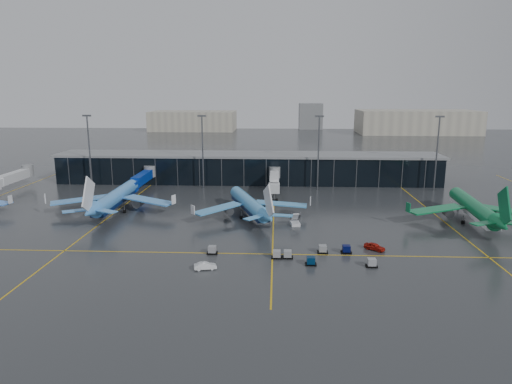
{
  "coord_description": "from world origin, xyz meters",
  "views": [
    {
      "loc": [
        10.68,
        -106.3,
        34.13
      ],
      "look_at": [
        5.0,
        18.0,
        6.0
      ],
      "focal_mm": 32.0,
      "sensor_mm": 36.0,
      "label": 1
    }
  ],
  "objects_px": {
    "airliner_klm_near": "(249,196)",
    "service_van_white": "(205,266)",
    "service_van_red": "(375,247)",
    "airliner_arkefly": "(115,189)",
    "mobile_airstair": "(295,222)",
    "baggage_carts": "(303,255)",
    "airliner_aer_lingus": "(474,198)"
  },
  "relations": [
    {
      "from": "airliner_klm_near",
      "to": "mobile_airstair",
      "type": "height_order",
      "value": "airliner_klm_near"
    },
    {
      "from": "airliner_arkefly",
      "to": "airliner_aer_lingus",
      "type": "distance_m",
      "value": 97.38
    },
    {
      "from": "mobile_airstair",
      "to": "service_van_white",
      "type": "distance_m",
      "value": 35.52
    },
    {
      "from": "mobile_airstair",
      "to": "service_van_white",
      "type": "relative_size",
      "value": 0.8
    },
    {
      "from": "airliner_arkefly",
      "to": "airliner_klm_near",
      "type": "relative_size",
      "value": 1.1
    },
    {
      "from": "airliner_arkefly",
      "to": "mobile_airstair",
      "type": "height_order",
      "value": "airliner_arkefly"
    },
    {
      "from": "airliner_klm_near",
      "to": "service_van_red",
      "type": "relative_size",
      "value": 8.34
    },
    {
      "from": "airliner_arkefly",
      "to": "service_van_white",
      "type": "bearing_deg",
      "value": -53.46
    },
    {
      "from": "airliner_klm_near",
      "to": "service_van_white",
      "type": "bearing_deg",
      "value": -118.32
    },
    {
      "from": "service_van_red",
      "to": "baggage_carts",
      "type": "bearing_deg",
      "value": 148.74
    },
    {
      "from": "service_van_white",
      "to": "service_van_red",
      "type": "bearing_deg",
      "value": -83.8
    },
    {
      "from": "airliner_aer_lingus",
      "to": "service_van_white",
      "type": "xyz_separation_m",
      "value": [
        -65.07,
        -35.22,
        -5.71
      ]
    },
    {
      "from": "airliner_arkefly",
      "to": "mobile_airstair",
      "type": "relative_size",
      "value": 12.21
    },
    {
      "from": "airliner_klm_near",
      "to": "service_van_red",
      "type": "height_order",
      "value": "airliner_klm_near"
    },
    {
      "from": "airliner_aer_lingus",
      "to": "airliner_klm_near",
      "type": "bearing_deg",
      "value": -177.84
    },
    {
      "from": "service_van_white",
      "to": "airliner_arkefly",
      "type": "bearing_deg",
      "value": 23.96
    },
    {
      "from": "baggage_carts",
      "to": "airliner_arkefly",
      "type": "bearing_deg",
      "value": 145.67
    },
    {
      "from": "airliner_klm_near",
      "to": "mobile_airstair",
      "type": "bearing_deg",
      "value": -50.92
    },
    {
      "from": "baggage_carts",
      "to": "service_van_red",
      "type": "distance_m",
      "value": 16.66
    },
    {
      "from": "mobile_airstair",
      "to": "airliner_arkefly",
      "type": "bearing_deg",
      "value": 159.46
    },
    {
      "from": "service_van_red",
      "to": "service_van_white",
      "type": "relative_size",
      "value": 1.06
    },
    {
      "from": "mobile_airstair",
      "to": "service_van_red",
      "type": "bearing_deg",
      "value": -54.73
    },
    {
      "from": "airliner_aer_lingus",
      "to": "service_van_red",
      "type": "xyz_separation_m",
      "value": [
        -30.04,
        -22.73,
        -5.64
      ]
    },
    {
      "from": "airliner_klm_near",
      "to": "service_van_white",
      "type": "xyz_separation_m",
      "value": [
        -6.12,
        -37.98,
        -5.17
      ]
    },
    {
      "from": "airliner_aer_lingus",
      "to": "baggage_carts",
      "type": "relative_size",
      "value": 1.21
    },
    {
      "from": "baggage_carts",
      "to": "mobile_airstair",
      "type": "distance_m",
      "value": 23.41
    },
    {
      "from": "airliner_aer_lingus",
      "to": "service_van_red",
      "type": "height_order",
      "value": "airliner_aer_lingus"
    },
    {
      "from": "airliner_arkefly",
      "to": "service_van_red",
      "type": "xyz_separation_m",
      "value": [
        67.1,
        -29.52,
        -5.71
      ]
    },
    {
      "from": "baggage_carts",
      "to": "service_van_white",
      "type": "distance_m",
      "value": 20.52
    },
    {
      "from": "airliner_klm_near",
      "to": "mobile_airstair",
      "type": "relative_size",
      "value": 11.08
    },
    {
      "from": "airliner_arkefly",
      "to": "airliner_klm_near",
      "type": "bearing_deg",
      "value": -6.83
    },
    {
      "from": "airliner_klm_near",
      "to": "baggage_carts",
      "type": "relative_size",
      "value": 1.11
    }
  ]
}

